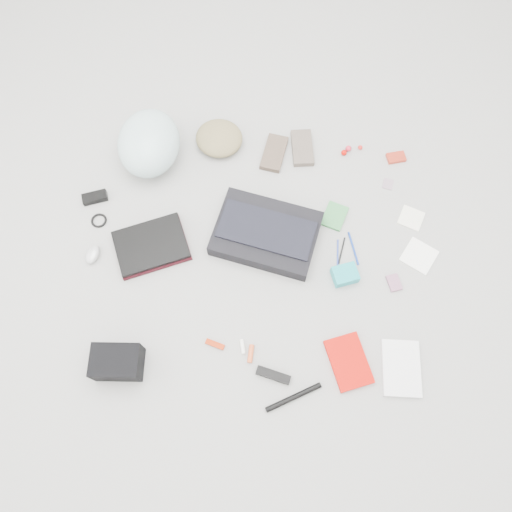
{
  "coord_description": "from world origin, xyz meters",
  "views": [
    {
      "loc": [
        -0.01,
        -0.8,
        2.05
      ],
      "look_at": [
        0.0,
        0.0,
        0.05
      ],
      "focal_mm": 35.0,
      "sensor_mm": 36.0,
      "label": 1
    }
  ],
  "objects_px": {
    "camera_bag": "(117,362)",
    "laptop": "(151,244)",
    "book_red": "(349,362)",
    "messenger_bag": "(266,234)",
    "bike_helmet": "(149,143)",
    "accordion_wallet": "(345,275)"
  },
  "relations": [
    {
      "from": "messenger_bag",
      "to": "book_red",
      "type": "xyz_separation_m",
      "value": [
        0.33,
        -0.56,
        -0.03
      ]
    },
    {
      "from": "bike_helmet",
      "to": "book_red",
      "type": "relative_size",
      "value": 1.65
    },
    {
      "from": "bike_helmet",
      "to": "accordion_wallet",
      "type": "relative_size",
      "value": 3.41
    },
    {
      "from": "laptop",
      "to": "bike_helmet",
      "type": "relative_size",
      "value": 0.86
    },
    {
      "from": "accordion_wallet",
      "to": "messenger_bag",
      "type": "bearing_deg",
      "value": 135.09
    },
    {
      "from": "book_red",
      "to": "laptop",
      "type": "bearing_deg",
      "value": 132.44
    },
    {
      "from": "bike_helmet",
      "to": "messenger_bag",
      "type": "bearing_deg",
      "value": -35.01
    },
    {
      "from": "messenger_bag",
      "to": "camera_bag",
      "type": "relative_size",
      "value": 2.34
    },
    {
      "from": "messenger_bag",
      "to": "laptop",
      "type": "distance_m",
      "value": 0.51
    },
    {
      "from": "laptop",
      "to": "bike_helmet",
      "type": "height_order",
      "value": "bike_helmet"
    },
    {
      "from": "bike_helmet",
      "to": "camera_bag",
      "type": "relative_size",
      "value": 1.87
    },
    {
      "from": "laptop",
      "to": "book_red",
      "type": "height_order",
      "value": "laptop"
    },
    {
      "from": "laptop",
      "to": "book_red",
      "type": "bearing_deg",
      "value": -50.08
    },
    {
      "from": "messenger_bag",
      "to": "camera_bag",
      "type": "bearing_deg",
      "value": -119.46
    },
    {
      "from": "camera_bag",
      "to": "laptop",
      "type": "bearing_deg",
      "value": 81.54
    },
    {
      "from": "book_red",
      "to": "bike_helmet",
      "type": "bearing_deg",
      "value": 115.16
    },
    {
      "from": "bike_helmet",
      "to": "camera_bag",
      "type": "height_order",
      "value": "bike_helmet"
    },
    {
      "from": "book_red",
      "to": "accordion_wallet",
      "type": "relative_size",
      "value": 2.06
    },
    {
      "from": "book_red",
      "to": "camera_bag",
      "type": "bearing_deg",
      "value": 164.37
    },
    {
      "from": "messenger_bag",
      "to": "bike_helmet",
      "type": "bearing_deg",
      "value": 158.42
    },
    {
      "from": "messenger_bag",
      "to": "accordion_wallet",
      "type": "bearing_deg",
      "value": -12.59
    },
    {
      "from": "camera_bag",
      "to": "bike_helmet",
      "type": "bearing_deg",
      "value": 87.8
    }
  ]
}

